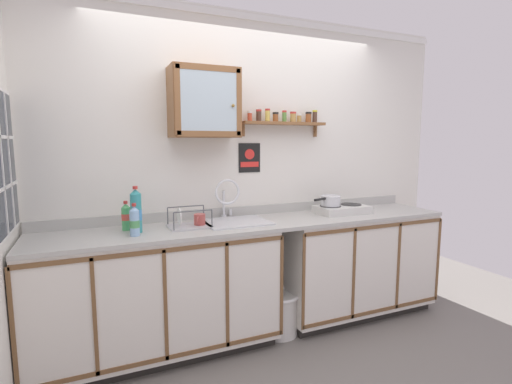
{
  "coord_description": "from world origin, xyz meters",
  "views": [
    {
      "loc": [
        -1.23,
        -2.31,
        1.58
      ],
      "look_at": [
        0.02,
        0.54,
        1.17
      ],
      "focal_mm": 26.77,
      "sensor_mm": 36.0,
      "label": 1
    }
  ],
  "objects_px": {
    "bottle_water_blue_0": "(135,222)",
    "mug": "(200,220)",
    "hot_plate_stove": "(342,209)",
    "bottle_detergent_teal_1": "(136,212)",
    "warning_sign": "(249,158)",
    "dish_rack": "(188,224)",
    "sink": "(234,223)",
    "bottle_soda_green_2": "(126,217)",
    "trash_bin": "(280,312)",
    "wall_cabinet": "(204,103)",
    "saucepan": "(330,200)"
  },
  "relations": [
    {
      "from": "bottle_detergent_teal_1",
      "to": "mug",
      "type": "height_order",
      "value": "bottle_detergent_teal_1"
    },
    {
      "from": "bottle_soda_green_2",
      "to": "trash_bin",
      "type": "height_order",
      "value": "bottle_soda_green_2"
    },
    {
      "from": "warning_sign",
      "to": "bottle_water_blue_0",
      "type": "bearing_deg",
      "value": -158.83
    },
    {
      "from": "bottle_detergent_teal_1",
      "to": "bottle_soda_green_2",
      "type": "relative_size",
      "value": 1.54
    },
    {
      "from": "bottle_water_blue_0",
      "to": "mug",
      "type": "height_order",
      "value": "bottle_water_blue_0"
    },
    {
      "from": "bottle_detergent_teal_1",
      "to": "bottle_soda_green_2",
      "type": "height_order",
      "value": "bottle_detergent_teal_1"
    },
    {
      "from": "saucepan",
      "to": "bottle_water_blue_0",
      "type": "height_order",
      "value": "bottle_water_blue_0"
    },
    {
      "from": "dish_rack",
      "to": "mug",
      "type": "height_order",
      "value": "dish_rack"
    },
    {
      "from": "saucepan",
      "to": "mug",
      "type": "xyz_separation_m",
      "value": [
        -1.2,
        -0.04,
        -0.07
      ]
    },
    {
      "from": "hot_plate_stove",
      "to": "bottle_detergent_teal_1",
      "type": "distance_m",
      "value": 1.77
    },
    {
      "from": "hot_plate_stove",
      "to": "saucepan",
      "type": "bearing_deg",
      "value": 170.45
    },
    {
      "from": "dish_rack",
      "to": "trash_bin",
      "type": "height_order",
      "value": "dish_rack"
    },
    {
      "from": "saucepan",
      "to": "wall_cabinet",
      "type": "height_order",
      "value": "wall_cabinet"
    },
    {
      "from": "saucepan",
      "to": "dish_rack",
      "type": "relative_size",
      "value": 1.01
    },
    {
      "from": "bottle_water_blue_0",
      "to": "mug",
      "type": "bearing_deg",
      "value": 13.05
    },
    {
      "from": "bottle_water_blue_0",
      "to": "sink",
      "type": "bearing_deg",
      "value": 10.68
    },
    {
      "from": "sink",
      "to": "dish_rack",
      "type": "height_order",
      "value": "sink"
    },
    {
      "from": "warning_sign",
      "to": "saucepan",
      "type": "bearing_deg",
      "value": -19.65
    },
    {
      "from": "dish_rack",
      "to": "mug",
      "type": "xyz_separation_m",
      "value": [
        0.09,
        -0.0,
        0.02
      ]
    },
    {
      "from": "warning_sign",
      "to": "trash_bin",
      "type": "xyz_separation_m",
      "value": [
        0.11,
        -0.38,
        -1.25
      ]
    },
    {
      "from": "hot_plate_stove",
      "to": "saucepan",
      "type": "distance_m",
      "value": 0.14
    },
    {
      "from": "sink",
      "to": "wall_cabinet",
      "type": "distance_m",
      "value": 0.96
    },
    {
      "from": "bottle_soda_green_2",
      "to": "hot_plate_stove",
      "type": "bearing_deg",
      "value": -2.33
    },
    {
      "from": "warning_sign",
      "to": "dish_rack",
      "type": "bearing_deg",
      "value": -155.64
    },
    {
      "from": "sink",
      "to": "trash_bin",
      "type": "relative_size",
      "value": 1.42
    },
    {
      "from": "hot_plate_stove",
      "to": "saucepan",
      "type": "height_order",
      "value": "saucepan"
    },
    {
      "from": "saucepan",
      "to": "trash_bin",
      "type": "distance_m",
      "value": 1.05
    },
    {
      "from": "mug",
      "to": "hot_plate_stove",
      "type": "bearing_deg",
      "value": 0.77
    },
    {
      "from": "saucepan",
      "to": "bottle_soda_green_2",
      "type": "bearing_deg",
      "value": 178.16
    },
    {
      "from": "trash_bin",
      "to": "saucepan",
      "type": "bearing_deg",
      "value": 13.5
    },
    {
      "from": "sink",
      "to": "bottle_soda_green_2",
      "type": "distance_m",
      "value": 0.82
    },
    {
      "from": "saucepan",
      "to": "mug",
      "type": "relative_size",
      "value": 2.62
    },
    {
      "from": "sink",
      "to": "bottle_detergent_teal_1",
      "type": "height_order",
      "value": "sink"
    },
    {
      "from": "sink",
      "to": "mug",
      "type": "bearing_deg",
      "value": -173.29
    },
    {
      "from": "sink",
      "to": "bottle_water_blue_0",
      "type": "xyz_separation_m",
      "value": [
        -0.77,
        -0.15,
        0.1
      ]
    },
    {
      "from": "wall_cabinet",
      "to": "warning_sign",
      "type": "height_order",
      "value": "wall_cabinet"
    },
    {
      "from": "hot_plate_stove",
      "to": "bottle_detergent_teal_1",
      "type": "relative_size",
      "value": 1.42
    },
    {
      "from": "mug",
      "to": "wall_cabinet",
      "type": "bearing_deg",
      "value": 57.27
    },
    {
      "from": "saucepan",
      "to": "dish_rack",
      "type": "height_order",
      "value": "saucepan"
    },
    {
      "from": "sink",
      "to": "warning_sign",
      "type": "xyz_separation_m",
      "value": [
        0.23,
        0.24,
        0.5
      ]
    },
    {
      "from": "saucepan",
      "to": "trash_bin",
      "type": "relative_size",
      "value": 0.87
    },
    {
      "from": "bottle_soda_green_2",
      "to": "mug",
      "type": "xyz_separation_m",
      "value": [
        0.52,
        -0.09,
        -0.05
      ]
    },
    {
      "from": "bottle_soda_green_2",
      "to": "mug",
      "type": "relative_size",
      "value": 1.81
    },
    {
      "from": "sink",
      "to": "saucepan",
      "type": "distance_m",
      "value": 0.91
    },
    {
      "from": "wall_cabinet",
      "to": "bottle_water_blue_0",
      "type": "bearing_deg",
      "value": -155.91
    },
    {
      "from": "hot_plate_stove",
      "to": "trash_bin",
      "type": "distance_m",
      "value": 1.05
    },
    {
      "from": "bottle_water_blue_0",
      "to": "dish_rack",
      "type": "distance_m",
      "value": 0.42
    },
    {
      "from": "trash_bin",
      "to": "hot_plate_stove",
      "type": "bearing_deg",
      "value": 9.69
    },
    {
      "from": "hot_plate_stove",
      "to": "mug",
      "type": "xyz_separation_m",
      "value": [
        -1.31,
        -0.02,
        0.01
      ]
    },
    {
      "from": "sink",
      "to": "mug",
      "type": "xyz_separation_m",
      "value": [
        -0.29,
        -0.03,
        0.05
      ]
    }
  ]
}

